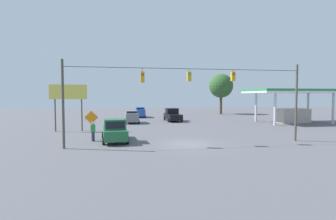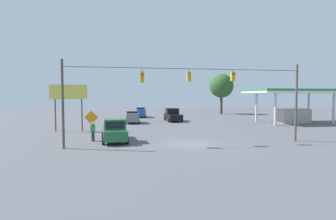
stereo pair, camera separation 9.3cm
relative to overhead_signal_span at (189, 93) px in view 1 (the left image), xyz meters
The scene contains 17 objects.
ground_plane 4.43m from the overhead_signal_span, 100.50° to the right, with size 140.00×140.00×0.00m, color #56565B.
overhead_signal_span is the anchor object (origin of this frame).
pickup_truck_black_oncoming_deep 21.44m from the overhead_signal_span, 97.42° to the right, with size 2.42×5.61×2.12m.
sedan_blue_withflow_deep 29.80m from the overhead_signal_span, 86.00° to the right, with size 1.95×4.27×1.97m.
sedan_grey_withflow_far 19.58m from the overhead_signal_span, 77.69° to the right, with size 2.14×4.17×1.91m.
pickup_truck_green_parked_shoulder 7.73m from the overhead_signal_span, 23.45° to the right, with size 2.59×5.47×2.12m.
traffic_cone_nearest 9.59m from the overhead_signal_span, 33.63° to the right, with size 0.37×0.37×0.57m, color orange.
traffic_cone_second 11.40m from the overhead_signal_span, 46.94° to the right, with size 0.37×0.37×0.57m, color orange.
traffic_cone_third 13.55m from the overhead_signal_span, 57.15° to the right, with size 0.37×0.37×0.57m, color orange.
traffic_cone_fourth 16.07m from the overhead_signal_span, 63.13° to the right, with size 0.37×0.37×0.57m, color orange.
traffic_cone_fifth 19.00m from the overhead_signal_span, 67.46° to the right, with size 0.37×0.37×0.57m, color orange.
traffic_cone_farthest 21.73m from the overhead_signal_span, 70.79° to the right, with size 0.37×0.37×0.57m, color orange.
gas_station 25.50m from the overhead_signal_span, 144.33° to the right, with size 13.71×7.77×5.25m.
roadside_billboard 16.06m from the overhead_signal_span, 42.24° to the right, with size 4.30×0.16×5.56m.
work_zone_sign 9.48m from the overhead_signal_span, 22.14° to the right, with size 1.27×0.06×2.84m.
pedestrian 9.55m from the overhead_signal_span, 20.68° to the right, with size 0.40×0.28×1.82m.
tree_horizon_left 39.55m from the overhead_signal_span, 115.57° to the right, with size 5.51×5.51×9.29m.
Camera 1 is at (5.76, 22.08, 4.23)m, focal length 28.00 mm.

